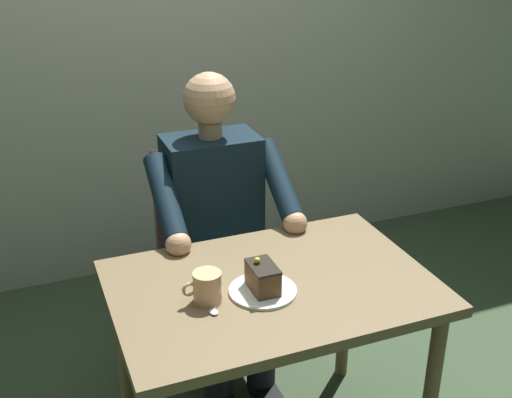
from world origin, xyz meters
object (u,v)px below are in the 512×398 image
cake_slice (263,277)px  dessert_spoon (210,306)px  dining_table (272,307)px  coffee_cup (207,287)px  seated_person (219,229)px  chair (207,244)px

cake_slice → dessert_spoon: 0.18m
dining_table → coffee_cup: (0.22, 0.03, 0.14)m
dining_table → dessert_spoon: bearing=15.3°
cake_slice → coffee_cup: size_ratio=0.99×
dining_table → dessert_spoon: dessert_spoon is taller
dining_table → cake_slice: bearing=40.4°
seated_person → cake_slice: seated_person is taller
dining_table → seated_person: bearing=-90.0°
dining_table → chair: size_ratio=1.12×
dining_table → dessert_spoon: size_ratio=7.03×
dining_table → seated_person: size_ratio=0.81×
coffee_cup → seated_person: bearing=-111.7°
coffee_cup → dessert_spoon: (0.00, 0.04, -0.05)m
chair → cake_slice: bearing=86.3°
dining_table → chair: bearing=-90.0°
seated_person → cake_slice: bearing=85.2°
seated_person → coffee_cup: 0.61m
seated_person → coffee_cup: seated_person is taller
seated_person → dessert_spoon: seated_person is taller
chair → cake_slice: (0.05, 0.74, 0.27)m
dining_table → dessert_spoon: 0.25m
seated_person → coffee_cup: size_ratio=10.20×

